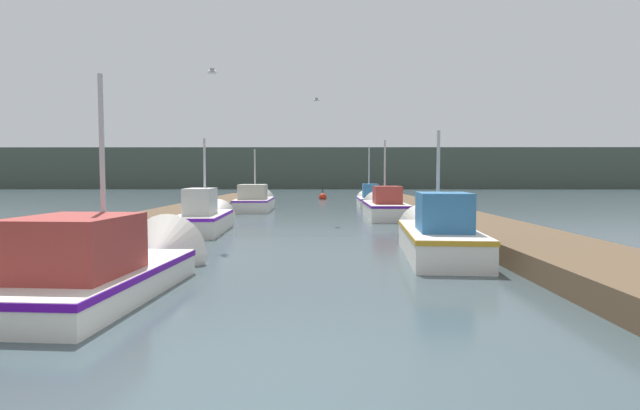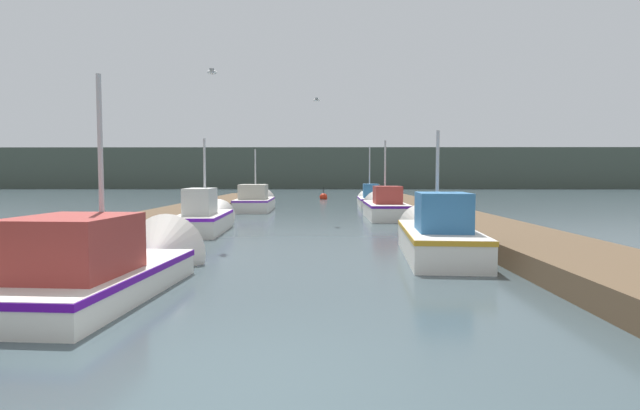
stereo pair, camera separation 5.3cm
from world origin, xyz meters
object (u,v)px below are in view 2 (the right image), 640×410
object	(u,v)px
fishing_boat_5	(369,199)
mooring_piling_2	(376,194)
mooring_piling_0	(377,193)
mooring_piling_1	(390,201)
fishing_boat_3	(384,207)
fishing_boat_1	(436,234)
seagull_lead	(317,100)
seagull_1	(212,72)
fishing_boat_2	(206,217)
fishing_boat_4	(256,201)
channel_buoy	(323,197)
fishing_boat_0	(114,265)

from	to	relation	value
fishing_boat_5	mooring_piling_2	size ratio (longest dim) A/B	5.47
mooring_piling_0	mooring_piling_1	world-z (taller)	mooring_piling_0
fishing_boat_3	fishing_boat_1	bearing A→B (deg)	-89.99
seagull_lead	fishing_boat_3	bearing A→B (deg)	123.77
mooring_piling_1	seagull_1	world-z (taller)	seagull_1
fishing_boat_1	mooring_piling_1	distance (m)	15.65
fishing_boat_3	fishing_boat_5	bearing A→B (deg)	89.36
fishing_boat_3	mooring_piling_1	xyz separation A→B (m)	(0.96, 5.13, 0.03)
mooring_piling_0	mooring_piling_2	distance (m)	0.92
fishing_boat_2	fishing_boat_3	xyz separation A→B (m)	(6.78, 5.50, -0.00)
fishing_boat_4	seagull_lead	world-z (taller)	seagull_lead
mooring_piling_2	channel_buoy	world-z (taller)	mooring_piling_2
fishing_boat_1	seagull_lead	size ratio (longest dim) A/B	9.80
fishing_boat_1	seagull_1	world-z (taller)	seagull_1
fishing_boat_3	fishing_boat_4	bearing A→B (deg)	143.66
fishing_boat_0	fishing_boat_2	size ratio (longest dim) A/B	1.05
mooring_piling_0	mooring_piling_2	xyz separation A→B (m)	(0.01, 0.91, -0.12)
channel_buoy	fishing_boat_4	bearing A→B (deg)	-106.79
seagull_1	channel_buoy	bearing A→B (deg)	-17.87
fishing_boat_0	channel_buoy	xyz separation A→B (m)	(3.46, 31.24, -0.23)
fishing_boat_3	mooring_piling_0	xyz separation A→B (m)	(1.01, 12.85, 0.17)
fishing_boat_3	fishing_boat_4	world-z (taller)	fishing_boat_3
fishing_boat_5	seagull_1	world-z (taller)	seagull_1
mooring_piling_2	seagull_lead	world-z (taller)	seagull_lead
fishing_boat_0	fishing_boat_1	bearing A→B (deg)	35.13
mooring_piling_1	fishing_boat_2	bearing A→B (deg)	-126.05
fishing_boat_1	fishing_boat_4	bearing A→B (deg)	117.44
fishing_boat_1	seagull_1	size ratio (longest dim) A/B	9.62
fishing_boat_4	mooring_piling_1	world-z (taller)	fishing_boat_4
fishing_boat_2	mooring_piling_0	size ratio (longest dim) A/B	3.92
mooring_piling_0	mooring_piling_2	size ratio (longest dim) A/B	1.25
fishing_boat_3	fishing_boat_4	distance (m)	8.04
seagull_1	mooring_piling_0	bearing A→B (deg)	-28.90
fishing_boat_3	mooring_piling_2	size ratio (longest dim) A/B	5.38
fishing_boat_4	mooring_piling_2	world-z (taller)	fishing_boat_4
fishing_boat_0	mooring_piling_1	distance (m)	20.72
mooring_piling_2	fishing_boat_1	bearing A→B (deg)	-92.40
fishing_boat_4	seagull_1	xyz separation A→B (m)	(0.59, -13.12, 4.33)
fishing_boat_0	seagull_lead	world-z (taller)	seagull_lead
fishing_boat_5	mooring_piling_0	size ratio (longest dim) A/B	4.39
mooring_piling_1	mooring_piling_0	bearing A→B (deg)	89.65
fishing_boat_3	fishing_boat_4	xyz separation A→B (m)	(-6.47, 4.76, 0.02)
fishing_boat_5	channel_buoy	size ratio (longest dim) A/B	4.89
seagull_lead	seagull_1	size ratio (longest dim) A/B	0.98
fishing_boat_0	mooring_piling_1	world-z (taller)	fishing_boat_0
mooring_piling_0	channel_buoy	distance (m)	5.61
fishing_boat_1	seagull_1	xyz separation A→B (m)	(-5.88, 2.14, 4.33)
fishing_boat_2	mooring_piling_0	world-z (taller)	fishing_boat_2
mooring_piling_2	fishing_boat_5	bearing A→B (deg)	-100.60
fishing_boat_0	mooring_piling_0	bearing A→B (deg)	78.86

